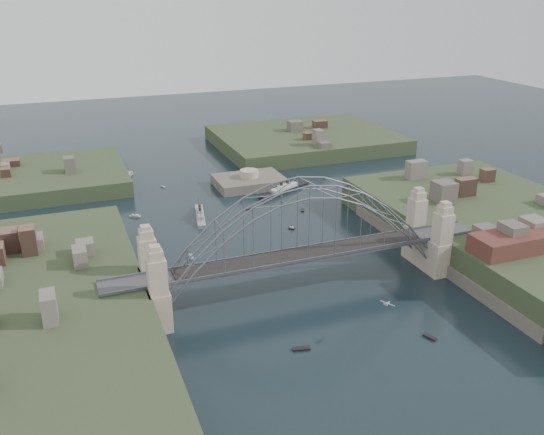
{
  "coord_description": "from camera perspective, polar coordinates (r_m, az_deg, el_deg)",
  "views": [
    {
      "loc": [
        -45.71,
        -100.9,
        61.2
      ],
      "look_at": [
        0.0,
        18.0,
        10.0
      ],
      "focal_mm": 38.22,
      "sensor_mm": 36.0,
      "label": 1
    }
  ],
  "objects": [
    {
      "name": "naval_cruiser_far",
      "position": [
        202.06,
        -14.43,
        3.78
      ],
      "size": [
        8.21,
        13.51,
        4.79
      ],
      "color": "#979B9F",
      "rests_on": "ground"
    },
    {
      "name": "small_boat_b",
      "position": [
        156.25,
        1.94,
        -1.06
      ],
      "size": [
        1.49,
        1.57,
        1.43
      ],
      "color": "beige",
      "rests_on": "ground"
    },
    {
      "name": "ground",
      "position": [
        126.55,
        2.95,
        -7.06
      ],
      "size": [
        500.0,
        500.0,
        0.0
      ],
      "primitive_type": "plane",
      "color": "black",
      "rests_on": "ground"
    },
    {
      "name": "bridge",
      "position": [
        121.07,
        3.06,
        -1.95
      ],
      "size": [
        84.0,
        13.8,
        24.6
      ],
      "color": "#434345",
      "rests_on": "ground"
    },
    {
      "name": "aeroplane",
      "position": [
        107.46,
        11.26,
        -8.33
      ],
      "size": [
        1.74,
        2.74,
        0.43
      ],
      "color": "#A0A2A8"
    },
    {
      "name": "small_boat_a",
      "position": [
        141.46,
        -7.97,
        -3.84
      ],
      "size": [
        0.89,
        2.56,
        1.43
      ],
      "color": "beige",
      "rests_on": "ground"
    },
    {
      "name": "small_boat_c",
      "position": [
        107.33,
        2.9,
        -12.8
      ],
      "size": [
        3.29,
        1.68,
        0.45
      ],
      "color": "beige",
      "rests_on": "ground"
    },
    {
      "name": "small_boat_f",
      "position": [
        169.89,
        -2.27,
        0.82
      ],
      "size": [
        1.87,
        0.77,
        0.45
      ],
      "color": "beige",
      "rests_on": "ground"
    },
    {
      "name": "small_boat_d",
      "position": [
        169.23,
        3.02,
        0.72
      ],
      "size": [
        1.73,
        2.59,
        0.45
      ],
      "color": "beige",
      "rests_on": "ground"
    },
    {
      "name": "small_boat_i",
      "position": [
        149.93,
        12.9,
        -2.4
      ],
      "size": [
        1.72,
        2.17,
        2.38
      ],
      "color": "beige",
      "rests_on": "ground"
    },
    {
      "name": "wharf_shed",
      "position": [
        134.99,
        22.93,
        -2.23
      ],
      "size": [
        20.0,
        8.0,
        4.0
      ],
      "primitive_type": "cube",
      "color": "#592D26",
      "rests_on": "shore_east"
    },
    {
      "name": "shore_west",
      "position": [
        117.57,
        -24.01,
        -10.48
      ],
      "size": [
        50.5,
        90.0,
        12.0
      ],
      "color": "#303E23",
      "rests_on": "ground"
    },
    {
      "name": "naval_cruiser_near",
      "position": [
        164.7,
        -7.09,
        0.19
      ],
      "size": [
        5.29,
        16.41,
        4.89
      ],
      "color": "#979B9F",
      "rests_on": "ground"
    },
    {
      "name": "small_boat_g",
      "position": [
        114.12,
        15.29,
        -11.33
      ],
      "size": [
        1.8,
        2.79,
        0.45
      ],
      "color": "beige",
      "rests_on": "ground"
    },
    {
      "name": "shore_east",
      "position": [
        155.9,
        22.64,
        -2.22
      ],
      "size": [
        50.5,
        90.0,
        12.0
      ],
      "color": "#303E23",
      "rests_on": "ground"
    },
    {
      "name": "small_boat_h",
      "position": [
        192.14,
        -10.66,
        2.98
      ],
      "size": [
        1.34,
        1.89,
        0.45
      ],
      "color": "beige",
      "rests_on": "ground"
    },
    {
      "name": "finger_pier",
      "position": [
        127.09,
        24.92,
        -8.79
      ],
      "size": [
        4.0,
        22.0,
        1.4
      ],
      "primitive_type": "cube",
      "color": "#434345",
      "rests_on": "ground"
    },
    {
      "name": "small_boat_e",
      "position": [
        168.92,
        -13.34,
        0.14
      ],
      "size": [
        3.32,
        2.32,
        1.43
      ],
      "color": "beige",
      "rests_on": "ground"
    },
    {
      "name": "fort_island",
      "position": [
        190.59,
        -2.25,
        3.04
      ],
      "size": [
        22.0,
        16.0,
        9.4
      ],
      "color": "#585145",
      "rests_on": "ground"
    },
    {
      "name": "headland_nw",
      "position": [
        205.3,
        -22.65,
        2.97
      ],
      "size": [
        60.0,
        45.0,
        9.0
      ],
      "primitive_type": "cube",
      "color": "#303E23",
      "rests_on": "ground"
    },
    {
      "name": "ocean_liner",
      "position": [
        184.0,
        1.22,
        2.73
      ],
      "size": [
        19.89,
        11.79,
        5.1
      ],
      "color": "black",
      "rests_on": "ground"
    },
    {
      "name": "headland_ne",
      "position": [
        239.36,
        3.3,
        7.23
      ],
      "size": [
        70.0,
        55.0,
        9.5
      ],
      "primitive_type": "cube",
      "color": "#303E23",
      "rests_on": "ground"
    }
  ]
}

